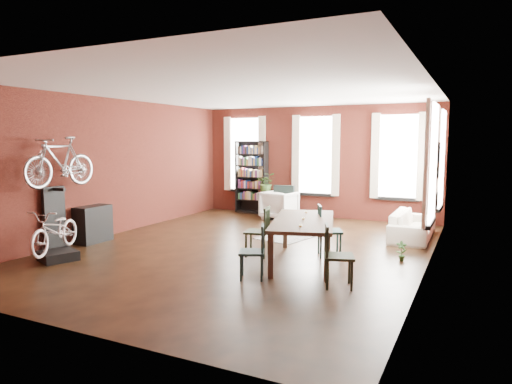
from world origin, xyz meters
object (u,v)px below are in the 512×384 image
Objects in this scene: dining_chair_b at (257,232)px; dining_chair_d at (330,231)px; dining_chair_a at (252,252)px; cream_sofa at (413,220)px; bookshelf at (252,177)px; bicycle_floor at (55,211)px; dining_chair_c at (339,256)px; bike_trainer at (58,256)px; white_armchair at (279,204)px; console_table at (93,224)px; dining_table at (303,241)px; plant_stand at (266,204)px.

dining_chair_d is (1.25, 0.60, 0.02)m from dining_chair_b.
dining_chair_a reaches higher than cream_sofa.
dining_chair_a is at bearing 11.28° from dining_chair_b.
dining_chair_a is at bearing 156.16° from cream_sofa.
dining_chair_b is 0.43× the size of bookshelf.
bicycle_floor is at bearing 95.23° from dining_chair_d.
dining_chair_c is at bearing -53.04° from bookshelf.
dining_chair_b is (-0.55, 1.35, 0.04)m from dining_chair_a.
bicycle_floor is (0.01, -0.03, 0.85)m from bike_trainer.
white_armchair is 0.42× the size of cream_sofa.
console_table is at bearing 63.31° from dining_chair_c.
dining_chair_d is (-0.68, 1.74, 0.02)m from dining_chair_c.
dining_table is at bearing 24.33° from bike_trainer.
bike_trainer is 1.56m from console_table.
plant_stand is (1.91, 4.88, -0.06)m from console_table.
dining_table is at bearing 127.19° from white_armchair.
dining_table reaches higher than plant_stand.
dining_chair_b is 1.19× the size of console_table.
white_armchair is (-1.26, 4.04, -0.04)m from dining_chair_b.
bike_trainer is 0.39× the size of bicycle_floor.
cream_sofa is at bearing -17.71° from plant_stand.
dining_chair_b is 1.09× the size of white_armchair.
cream_sofa is 3.11× the size of plant_stand.
cream_sofa is 7.52m from bike_trainer.
plant_stand is 6.51m from bicycle_floor.
white_armchair is 6.31m from bicycle_floor.
dining_chair_b reaches higher than white_armchair.
bike_trainer is (-4.44, -2.52, -0.40)m from dining_chair_d.
cream_sofa reaches higher than console_table.
dining_chair_b is at bearing 140.53° from cream_sofa.
white_armchair is 5.17m from console_table.
dining_chair_b is 4.23m from white_armchair.
dining_chair_d is 1.12× the size of white_armchair.
dining_chair_d is at bearing -50.73° from plant_stand.
cream_sofa reaches higher than plant_stand.
bicycle_floor is at bearing -171.39° from dining_table.
dining_chair_b is at bearing 161.16° from dining_table.
dining_chair_c is at bearing 75.36° from dining_chair_a.
white_armchair is at bearing 11.40° from dining_chair_d.
dining_chair_c is 0.62× the size of bicycle_floor.
dining_chair_b is 0.46× the size of cream_sofa.
dining_chair_c is at bearing -6.53° from console_table.
plant_stand is (-1.85, 4.39, -0.14)m from dining_chair_b.
dining_chair_d is at bearing 134.88° from white_armchair.
dining_table is 1.12× the size of cream_sofa.
dining_table is 0.95m from dining_chair_b.
dining_chair_b is at bearing -67.17° from plant_stand.
bike_trainer is (-3.20, -1.92, -0.39)m from dining_chair_b.
dining_chair_a is 0.89× the size of dining_chair_d.
dining_table is 1.47m from dining_chair_c.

